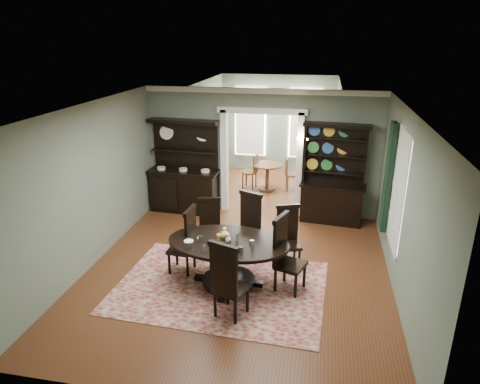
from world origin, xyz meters
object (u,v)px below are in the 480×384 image
object	(u,v)px
dining_table	(228,254)
parlor_table	(267,173)
sideboard	(185,180)
welsh_dresser	(333,187)

from	to	relation	value
dining_table	parlor_table	xyz separation A→B (m)	(0.02, 4.93, -0.08)
sideboard	parlor_table	distance (m)	2.58
welsh_dresser	dining_table	bearing A→B (deg)	-113.72
dining_table	sideboard	size ratio (longest dim) A/B	0.95
dining_table	welsh_dresser	size ratio (longest dim) A/B	0.93
sideboard	welsh_dresser	size ratio (longest dim) A/B	0.98
dining_table	welsh_dresser	world-z (taller)	welsh_dresser
dining_table	parlor_table	world-z (taller)	dining_table
welsh_dresser	parlor_table	world-z (taller)	welsh_dresser
sideboard	dining_table	bearing A→B (deg)	-56.62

